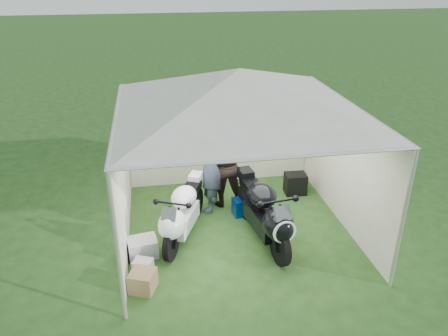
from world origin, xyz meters
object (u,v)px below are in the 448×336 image
Objects in this scene: equipment_box at (295,184)px; crate_1 at (143,281)px; person_blue_jacket at (210,166)px; crate_2 at (143,266)px; crate_0 at (143,247)px; motorcycle_black at (265,212)px; canopy_tent at (239,94)px; paddock_stand at (245,206)px; person_dark_jacket at (224,164)px; motorcycle_white at (182,213)px.

crate_1 is at bearing -141.52° from equipment_box.
crate_2 is (-1.36, -1.81, -0.85)m from person_blue_jacket.
crate_2 is at bearing -90.00° from crate_0.
person_blue_jacket is 6.59× the size of crate_2.
motorcycle_black is 2.04m from equipment_box.
canopy_tent reaches higher than motorcycle_black.
crate_1 is (-1.75, -1.47, -2.41)m from canopy_tent.
person_dark_jacket is at bearing 122.72° from paddock_stand.
motorcycle_black is at bearing 1.46° from crate_0.
crate_2 is (-1.75, -1.04, -2.47)m from canopy_tent.
crate_1 is (-2.13, -0.92, -0.44)m from motorcycle_black.
equipment_box reaches higher than crate_1.
canopy_tent is at bearing 19.07° from crate_0.
motorcycle_black is 6.09× the size of crate_1.
person_blue_jacket is 3.94× the size of crate_0.
person_blue_jacket is at bearing 52.97° from crate_2.
paddock_stand reaches higher than crate_2.
canopy_tent is 1.93m from person_dark_jacket.
motorcycle_white is at bearing -167.79° from canopy_tent.
motorcycle_black is (1.42, -0.33, 0.06)m from motorcycle_white.
person_blue_jacket is (-0.77, 1.32, 0.35)m from motorcycle_black.
person_dark_jacket is 6.11× the size of crate_2.
person_blue_jacket is (-0.39, 0.77, -1.62)m from canopy_tent.
crate_0 is 1.67× the size of crate_2.
paddock_stand is 1.27× the size of crate_1.
equipment_box is 1.53× the size of crate_2.
canopy_tent is at bearing 102.03° from person_dark_jacket.
canopy_tent is at bearing 40.05° from crate_1.
canopy_tent is at bearing 35.28° from motorcycle_white.
motorcycle_white is at bearing -152.24° from equipment_box.
paddock_stand is (0.24, 0.44, -2.40)m from canopy_tent.
motorcycle_white reaches higher than paddock_stand.
crate_1 is at bearing -136.13° from paddock_stand.
canopy_tent is 11.64× the size of crate_0.
paddock_stand is 1.06m from person_blue_jacket.
person_dark_jacket is (0.96, 1.16, 0.34)m from motorcycle_white.
paddock_stand is (-0.14, 0.99, -0.43)m from motorcycle_black.
crate_0 is at bearing 173.32° from motorcycle_black.
motorcycle_black reaches higher than crate_0.
motorcycle_black is 1.58m from person_dark_jacket.
canopy_tent reaches higher than crate_2.
equipment_box is 1.24× the size of crate_1.
motorcycle_white is 0.99× the size of person_blue_jacket.
canopy_tent is 1.83m from person_blue_jacket.
canopy_tent reaches higher than motorcycle_white.
motorcycle_black is 7.57× the size of crate_2.
person_dark_jacket is at bearing 99.06° from motorcycle_black.
person_dark_jacket is 1.72m from equipment_box.
equipment_box is (1.50, 1.11, -2.35)m from canopy_tent.
motorcycle_white is at bearing 159.00° from motorcycle_black.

